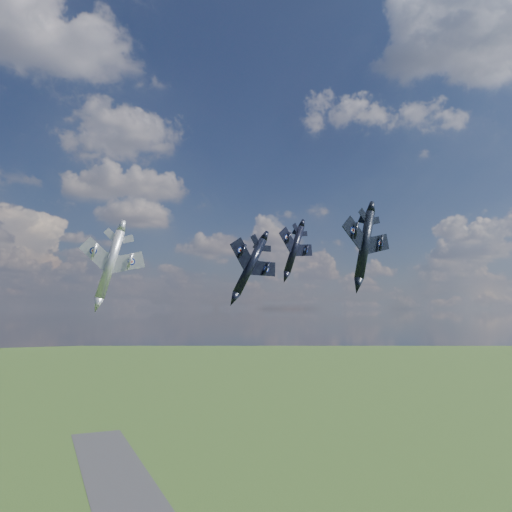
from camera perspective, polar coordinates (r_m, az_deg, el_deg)
name	(u,v)px	position (r m, az deg, el deg)	size (l,w,h in m)	color
jet_lead_navy	(250,266)	(88.39, -0.69, -1.18)	(11.14, 15.53, 3.21)	black
jet_right_navy	(365,245)	(80.64, 12.33, 1.25)	(11.07, 15.44, 3.19)	black
jet_high_navy	(294,249)	(108.70, 4.39, 0.76)	(11.08, 15.44, 3.20)	black
jet_left_silver	(110,264)	(87.02, -16.34, -0.91)	(11.58, 16.15, 3.34)	#9A9DA4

